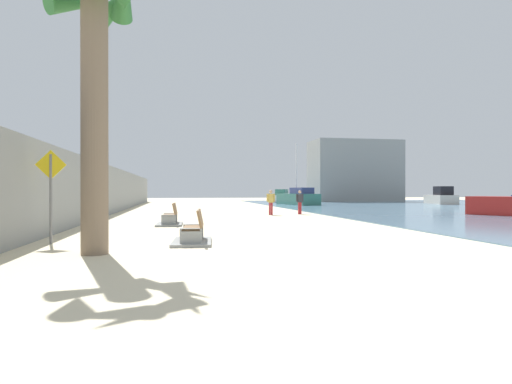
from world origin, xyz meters
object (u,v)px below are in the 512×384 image
object	(u,v)px
bench_far	(170,220)
boat_distant	(441,197)
pedestrian_sign	(51,185)
person_standing	(271,201)
palm_tree	(94,50)
boat_far_right	(298,198)
person_walking	(300,201)
boat_far_left	(283,197)
bench_near	(193,235)

from	to	relation	value
bench_far	boat_distant	bearing A→B (deg)	39.25
pedestrian_sign	boat_distant	bearing A→B (deg)	42.87
person_standing	pedestrian_sign	distance (m)	15.94
palm_tree	boat_far_right	distance (m)	36.34
bench_far	person_standing	world-z (taller)	person_standing
person_walking	boat_far_left	bearing A→B (deg)	78.47
bench_near	boat_far_right	bearing A→B (deg)	68.97
palm_tree	boat_far_left	distance (m)	45.82
palm_tree	bench_far	xyz separation A→B (m)	(1.62, 8.56, -4.67)
boat_far_left	boat_far_right	xyz separation A→B (m)	(-0.77, -9.93, 0.10)
boat_far_left	boat_distant	bearing A→B (deg)	-34.99
bench_far	pedestrian_sign	xyz separation A→B (m)	(-3.24, -6.23, 1.44)
person_walking	pedestrian_sign	bearing A→B (deg)	-129.92
boat_far_left	pedestrian_sign	world-z (taller)	pedestrian_sign
bench_near	bench_far	world-z (taller)	same
person_walking	boat_distant	world-z (taller)	boat_distant
person_standing	bench_near	bearing A→B (deg)	-111.16
boat_far_right	boat_distant	bearing A→B (deg)	-2.98
boat_far_left	boat_far_right	bearing A→B (deg)	-94.41
bench_near	boat_far_left	size ratio (longest dim) A/B	0.33
bench_far	palm_tree	bearing A→B (deg)	-100.73
boat_distant	pedestrian_sign	world-z (taller)	pedestrian_sign
person_standing	boat_far_left	size ratio (longest dim) A/B	0.24
bench_near	boat_far_left	distance (m)	43.19
bench_far	boat_far_right	distance (m)	27.68
boat_far_left	pedestrian_sign	bearing A→B (deg)	-112.48
person_walking	boat_far_right	xyz separation A→B (m)	(4.79, 17.28, -0.12)
boat_far_left	boat_distant	world-z (taller)	boat_distant
palm_tree	bench_near	bearing A→B (deg)	36.32
person_walking	boat_distant	size ratio (longest dim) A/B	0.27
boat_far_right	pedestrian_sign	size ratio (longest dim) A/B	2.54
bench_far	pedestrian_sign	distance (m)	7.17
bench_far	pedestrian_sign	size ratio (longest dim) A/B	0.79
palm_tree	person_standing	distance (m)	17.55
person_standing	boat_distant	world-z (taller)	boat_distant
boat_far_left	boat_far_right	size ratio (longest dim) A/B	0.96
person_standing	boat_far_left	bearing A→B (deg)	74.72
bench_near	boat_far_left	world-z (taller)	boat_far_left
bench_near	boat_far_left	bearing A→B (deg)	72.75
person_walking	person_standing	xyz separation A→B (m)	(-2.02, -0.53, 0.02)
person_standing	palm_tree	bearing A→B (deg)	-116.56
person_standing	pedestrian_sign	world-z (taller)	pedestrian_sign
bench_near	person_walking	distance (m)	15.81
person_walking	bench_far	bearing A→B (deg)	-137.97
person_walking	boat_far_left	distance (m)	27.77
person_walking	boat_far_left	size ratio (longest dim) A/B	0.23
palm_tree	boat_far_left	xyz separation A→B (m)	(15.22, 43.02, -4.25)
bench_near	person_walking	bearing A→B (deg)	62.68
bench_near	person_standing	bearing A→B (deg)	68.84
person_standing	boat_distant	size ratio (longest dim) A/B	0.28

